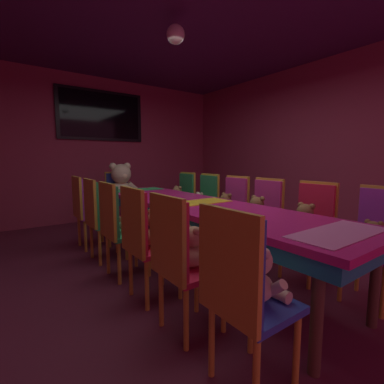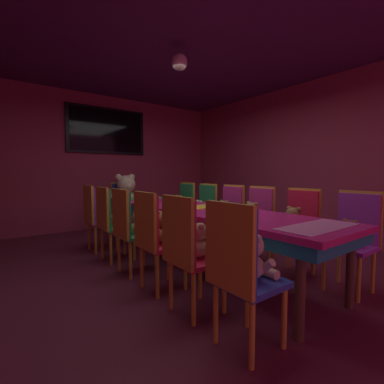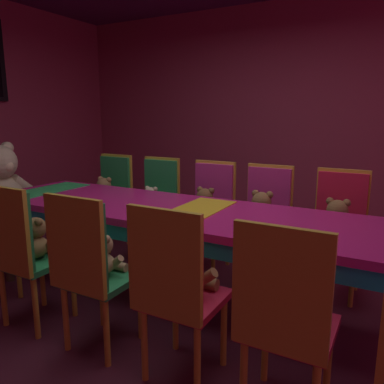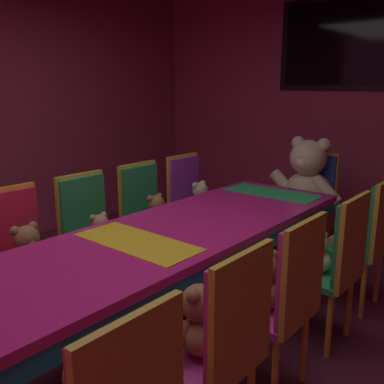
% 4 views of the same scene
% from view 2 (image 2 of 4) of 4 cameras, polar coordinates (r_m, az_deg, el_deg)
% --- Properties ---
extents(ground_plane, '(7.90, 7.90, 0.00)m').
position_cam_2_polar(ground_plane, '(3.56, 1.31, -15.14)').
color(ground_plane, '#591E33').
extents(wall_back, '(5.20, 0.12, 2.80)m').
position_cam_2_polar(wall_back, '(6.20, -17.38, 5.98)').
color(wall_back, '#99334C').
rests_on(wall_back, ground_plane).
extents(wall_right, '(0.12, 6.40, 2.80)m').
position_cam_2_polar(wall_right, '(5.38, 23.81, 6.16)').
color(wall_right, '#99334C').
rests_on(wall_right, ground_plane).
extents(ceiling_panel, '(5.20, 6.40, 0.04)m').
position_cam_2_polar(ceiling_panel, '(3.74, 1.39, 29.94)').
color(ceiling_panel, '#4C1E4C').
extents(banquet_table, '(0.90, 3.60, 0.75)m').
position_cam_2_polar(banquet_table, '(3.40, 1.33, -4.61)').
color(banquet_table, '#C61E72').
rests_on(banquet_table, ground_plane).
extents(chair_left_0, '(0.42, 0.41, 0.98)m').
position_cam_2_polar(chair_left_0, '(1.82, 9.39, -14.30)').
color(chair_left_0, '#2D47B2').
rests_on(chair_left_0, ground_plane).
extents(teddy_left_0, '(0.26, 0.33, 0.31)m').
position_cam_2_polar(teddy_left_0, '(1.92, 12.47, -13.46)').
color(teddy_left_0, beige).
rests_on(teddy_left_0, chair_left_0).
extents(chair_left_1, '(0.42, 0.41, 0.98)m').
position_cam_2_polar(chair_left_1, '(2.24, -1.43, -10.73)').
color(chair_left_1, red).
rests_on(chair_left_1, ground_plane).
extents(teddy_left_1, '(0.25, 0.32, 0.30)m').
position_cam_2_polar(teddy_left_1, '(2.33, 1.53, -10.40)').
color(teddy_left_1, tan).
rests_on(teddy_left_1, chair_left_1).
extents(chair_left_2, '(0.42, 0.41, 0.98)m').
position_cam_2_polar(chair_left_2, '(2.71, -8.31, -8.16)').
color(chair_left_2, red).
rests_on(chair_left_2, ground_plane).
extents(teddy_left_2, '(0.27, 0.34, 0.32)m').
position_cam_2_polar(teddy_left_2, '(2.79, -5.64, -7.81)').
color(teddy_left_2, olive).
rests_on(teddy_left_2, chair_left_2).
extents(chair_left_3, '(0.42, 0.41, 0.98)m').
position_cam_2_polar(chair_left_3, '(3.22, -13.39, -6.30)').
color(chair_left_3, '#268C4C').
rests_on(chair_left_3, ground_plane).
extents(teddy_left_3, '(0.21, 0.27, 0.26)m').
position_cam_2_polar(teddy_left_3, '(3.28, -11.09, -6.55)').
color(teddy_left_3, tan).
rests_on(teddy_left_3, chair_left_3).
extents(chair_left_4, '(0.42, 0.41, 0.98)m').
position_cam_2_polar(chair_left_4, '(3.75, -17.01, -4.91)').
color(chair_left_4, '#268C4C').
rests_on(chair_left_4, ground_plane).
extents(teddy_left_4, '(0.24, 0.31, 0.29)m').
position_cam_2_polar(teddy_left_4, '(3.80, -14.96, -4.97)').
color(teddy_left_4, olive).
rests_on(teddy_left_4, chair_left_4).
extents(chair_left_5, '(0.42, 0.41, 0.98)m').
position_cam_2_polar(chair_left_5, '(4.30, -19.73, -3.85)').
color(chair_left_5, purple).
rests_on(chair_left_5, ground_plane).
extents(teddy_left_5, '(0.25, 0.32, 0.30)m').
position_cam_2_polar(teddy_left_5, '(4.34, -17.89, -3.86)').
color(teddy_left_5, beige).
rests_on(teddy_left_5, chair_left_5).
extents(chair_right_0, '(0.42, 0.41, 0.98)m').
position_cam_2_polar(chair_right_0, '(3.20, 30.86, -6.83)').
color(chair_right_0, purple).
rests_on(chair_right_0, ground_plane).
extents(teddy_right_0, '(0.21, 0.27, 0.26)m').
position_cam_2_polar(teddy_right_0, '(3.08, 29.83, -7.72)').
color(teddy_right_0, brown).
rests_on(teddy_right_0, chair_right_0).
extents(chair_right_1, '(0.42, 0.41, 0.98)m').
position_cam_2_polar(chair_right_1, '(3.45, 21.51, -5.77)').
color(chair_right_1, red).
rests_on(chair_right_1, ground_plane).
extents(teddy_right_1, '(0.27, 0.34, 0.32)m').
position_cam_2_polar(teddy_right_1, '(3.33, 20.18, -6.07)').
color(teddy_right_1, olive).
rests_on(teddy_right_1, chair_right_1).
extents(chair_right_2, '(0.42, 0.41, 0.98)m').
position_cam_2_polar(chair_right_2, '(3.78, 13.59, -4.77)').
color(chair_right_2, '#CC338C').
rests_on(chair_right_2, ground_plane).
extents(teddy_right_2, '(0.27, 0.35, 0.33)m').
position_cam_2_polar(teddy_right_2, '(3.67, 12.12, -4.96)').
color(teddy_right_2, olive).
rests_on(teddy_right_2, chair_right_2).
extents(chair_right_3, '(0.42, 0.41, 0.98)m').
position_cam_2_polar(chair_right_3, '(4.14, 7.90, -3.94)').
color(chair_right_3, '#CC338C').
rests_on(chair_right_3, ground_plane).
extents(teddy_right_3, '(0.25, 0.33, 0.31)m').
position_cam_2_polar(teddy_right_3, '(4.04, 6.43, -4.20)').
color(teddy_right_3, brown).
rests_on(teddy_right_3, chair_right_3).
extents(chair_right_4, '(0.42, 0.41, 0.98)m').
position_cam_2_polar(chair_right_4, '(4.61, 2.69, -3.10)').
color(chair_right_4, '#268C4C').
rests_on(chair_right_4, ground_plane).
extents(teddy_right_4, '(0.21, 0.27, 0.26)m').
position_cam_2_polar(teddy_right_4, '(4.52, 1.30, -3.58)').
color(teddy_right_4, beige).
rests_on(teddy_right_4, chair_right_4).
extents(chair_right_5, '(0.42, 0.41, 0.98)m').
position_cam_2_polar(chair_right_5, '(5.08, -1.62, -2.44)').
color(chair_right_5, '#268C4C').
rests_on(chair_right_5, ground_plane).
extents(teddy_right_5, '(0.25, 0.32, 0.31)m').
position_cam_2_polar(teddy_right_5, '(4.99, -2.98, -2.63)').
color(teddy_right_5, '#9E7247').
rests_on(teddy_right_5, chair_right_5).
extents(throne_chair, '(0.41, 0.42, 0.98)m').
position_cam_2_polar(throne_chair, '(5.43, -14.18, -2.14)').
color(throne_chair, '#2D47B2').
rests_on(throne_chair, ground_plane).
extents(king_teddy_bear, '(0.73, 0.56, 0.69)m').
position_cam_2_polar(king_teddy_bear, '(5.26, -13.48, -0.64)').
color(king_teddy_bear, beige).
rests_on(king_teddy_bear, throne_chair).
extents(wall_tv, '(1.65, 0.06, 0.96)m').
position_cam_2_polar(wall_tv, '(6.17, -17.22, 12.06)').
color(wall_tv, black).
extents(pendant_light, '(0.20, 0.20, 0.20)m').
position_cam_2_polar(pendant_light, '(3.79, -2.62, 25.39)').
color(pendant_light, white).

